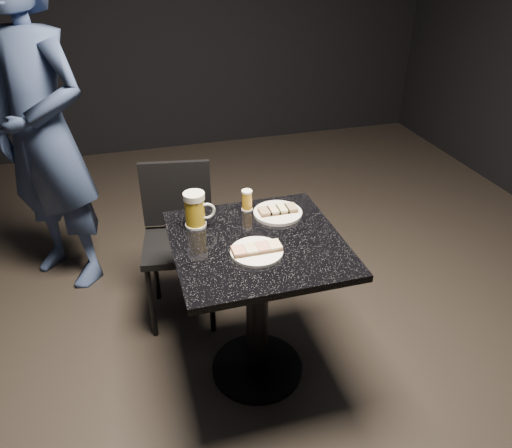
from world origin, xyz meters
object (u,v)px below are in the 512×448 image
object	(u,v)px
plate_large	(257,252)
table	(257,287)
plate_small	(278,213)
beer_mug	(195,210)
chair	(178,233)
patron	(43,134)
beer_tumbler	(247,200)

from	to	relation	value
plate_large	table	distance (m)	0.27
plate_small	beer_mug	world-z (taller)	beer_mug
table	chair	xyz separation A→B (m)	(-0.26, 0.57, -0.01)
plate_large	chair	bearing A→B (deg)	109.82
table	chair	bearing A→B (deg)	114.93
plate_small	patron	size ratio (longest dim) A/B	0.12
beer_tumbler	patron	bearing A→B (deg)	137.47
beer_mug	plate_small	bearing A→B (deg)	-0.58
chair	table	bearing A→B (deg)	-65.07
table	patron	bearing A→B (deg)	128.63
plate_large	plate_small	distance (m)	0.33
beer_mug	chair	bearing A→B (deg)	96.68
table	beer_mug	xyz separation A→B (m)	(-0.22, 0.19, 0.32)
plate_large	plate_small	world-z (taller)	same
beer_tumbler	plate_large	bearing A→B (deg)	-99.08
plate_large	beer_tumbler	world-z (taller)	beer_tumbler
plate_small	beer_tumbler	bearing A→B (deg)	146.72
plate_small	beer_tumbler	distance (m)	0.15
table	beer_tumbler	distance (m)	0.40
chair	beer_tumbler	bearing A→B (deg)	-45.70
plate_small	patron	distance (m)	1.39
patron	plate_large	bearing A→B (deg)	-10.54
plate_large	beer_mug	world-z (taller)	beer_mug
plate_small	beer_tumbler	world-z (taller)	beer_tumbler
table	beer_tumbler	xyz separation A→B (m)	(0.03, 0.27, 0.29)
plate_small	beer_mug	distance (m)	0.38
beer_mug	chair	world-z (taller)	beer_mug
table	plate_small	bearing A→B (deg)	51.25
plate_small	patron	xyz separation A→B (m)	(-1.03, 0.91, 0.15)
plate_large	plate_small	size ratio (longest dim) A/B	0.96
plate_small	chair	distance (m)	0.62
table	beer_tumbler	bearing A→B (deg)	83.89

